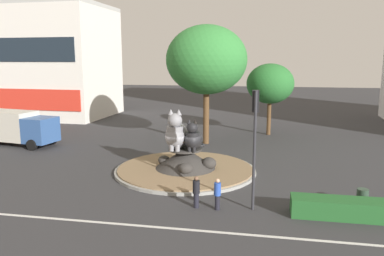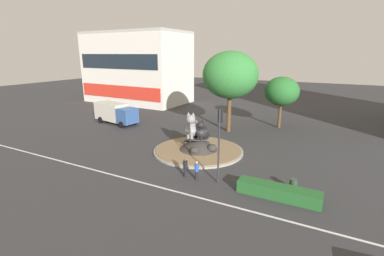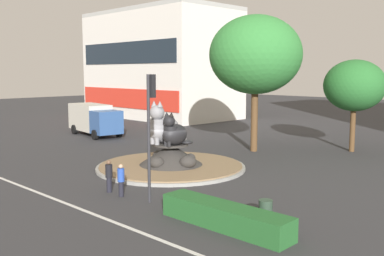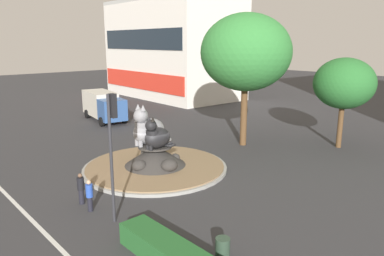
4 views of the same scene
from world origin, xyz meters
The scene contains 14 objects.
ground_plane centered at (0.00, 0.00, 0.00)m, with size 160.00×160.00×0.00m, color #333335.
lane_centreline centered at (0.00, -8.47, 0.00)m, with size 112.00×0.20×0.01m, color silver.
roundabout_island centered at (0.02, -0.01, 0.52)m, with size 9.26×9.26×1.56m.
cat_statue_grey centered at (-0.55, -0.15, 2.54)m, with size 1.74×2.77×2.67m.
cat_statue_black centered at (0.58, -0.29, 2.32)m, with size 1.32×2.10×2.07m.
traffic_light_mast centered at (4.55, -5.57, 4.05)m, with size 0.34×0.46×5.88m.
shophouse_block centered at (-24.84, 21.59, 6.98)m, with size 20.81×11.95×13.97m.
clipped_hedge_strip centered at (9.22, -5.88, 0.45)m, with size 5.73×1.20×0.90m, color #235B28.
broadleaf_tree_behind_island centered at (5.54, 13.60, 4.97)m, with size 4.52×4.52×6.91m.
second_tree_near_tower centered at (0.09, 8.60, 7.23)m, with size 6.88×6.88×10.18m.
pedestrian_black_shirt centered at (1.77, -5.93, 0.85)m, with size 0.35×0.35×1.62m.
pedestrian_blue_shirt centered at (2.84, -6.00, 0.84)m, with size 0.34×0.34×1.59m.
delivery_box_truck centered at (-15.85, 5.00, 1.60)m, with size 7.38×3.54×2.92m.
litter_bin centered at (9.97, -4.22, 0.45)m, with size 0.56×0.56×0.90m.
Camera 1 is at (4.85, -23.55, 7.33)m, focal length 35.35 mm.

